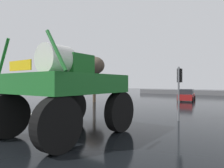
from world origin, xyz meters
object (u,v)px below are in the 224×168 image
oversize_sprayer (67,88)px  bare_tree_left (94,66)px  traffic_signal_near_right (179,82)px  sedan_ahead (186,95)px  traffic_signal_near_left (69,77)px

oversize_sprayer → bare_tree_left: size_ratio=1.02×
oversize_sprayer → traffic_signal_near_right: oversize_sprayer is taller
sedan_ahead → traffic_signal_near_left: 15.72m
oversize_sprayer → traffic_signal_near_left: bearing=46.7°
sedan_ahead → traffic_signal_near_right: bearing=-175.1°
traffic_signal_near_right → bare_tree_left: (-12.00, 6.51, 1.94)m
sedan_ahead → traffic_signal_near_left: bearing=148.4°
oversize_sprayer → sedan_ahead: size_ratio=1.30×
traffic_signal_near_left → traffic_signal_near_right: size_ratio=1.19×
sedan_ahead → bare_tree_left: bare_tree_left is taller
traffic_signal_near_left → bare_tree_left: 7.14m
oversize_sprayer → traffic_signal_near_left: 8.98m
oversize_sprayer → traffic_signal_near_left: oversize_sprayer is taller
oversize_sprayer → sedan_ahead: 20.56m
sedan_ahead → bare_tree_left: (-8.82, -7.73, 3.60)m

